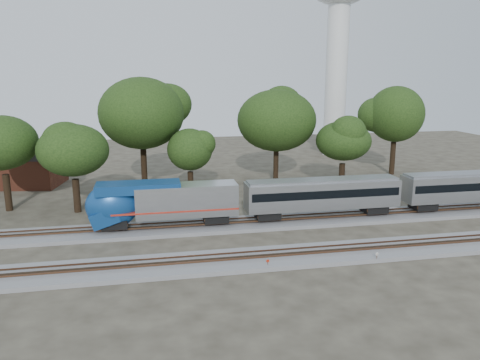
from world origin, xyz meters
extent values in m
plane|color=#383328|center=(0.00, 0.00, 0.00)|extent=(160.00, 160.00, 0.00)
cube|color=slate|center=(0.00, 6.00, 0.20)|extent=(160.00, 5.00, 0.40)
cube|color=brown|center=(0.00, 5.28, 0.66)|extent=(160.00, 0.08, 0.15)
cube|color=brown|center=(0.00, 6.72, 0.66)|extent=(160.00, 0.08, 0.15)
cube|color=slate|center=(0.00, -4.00, 0.20)|extent=(160.00, 5.00, 0.40)
cube|color=brown|center=(0.00, -4.72, 0.66)|extent=(160.00, 0.08, 0.15)
cube|color=brown|center=(0.00, -3.28, 0.66)|extent=(160.00, 0.08, 0.15)
cube|color=#B4B7BB|center=(-4.71, 6.00, 3.30)|extent=(10.70, 3.03, 3.33)
ellipsoid|color=navy|center=(-12.38, 6.00, 3.05)|extent=(5.45, 3.15, 4.65)
cube|color=navy|center=(-9.65, 6.00, 4.87)|extent=(8.58, 2.97, 1.01)
cube|color=black|center=(-11.88, 6.00, 4.06)|extent=(0.45, 2.32, 1.32)
cube|color=#A12718|center=(-5.92, 6.00, 2.45)|extent=(13.13, 3.07, 0.18)
cube|color=black|center=(-12.23, 6.00, 1.18)|extent=(2.63, 2.22, 0.91)
cube|color=black|center=(-1.63, 6.00, 1.18)|extent=(2.63, 2.22, 0.91)
cube|color=#B4B7BB|center=(10.53, 6.00, 3.15)|extent=(17.57, 3.03, 3.03)
cube|color=black|center=(10.53, 6.00, 3.46)|extent=(16.96, 3.08, 0.91)
cube|color=gray|center=(10.53, 6.00, 4.72)|extent=(17.17, 2.42, 0.35)
cube|color=black|center=(4.17, 6.00, 1.18)|extent=(2.63, 2.22, 0.91)
cube|color=black|center=(16.90, 6.00, 1.18)|extent=(2.63, 2.22, 0.91)
cube|color=#B4B7BB|center=(29.51, 6.00, 3.15)|extent=(17.57, 3.03, 3.03)
cube|color=black|center=(29.51, 6.00, 3.46)|extent=(16.96, 3.08, 0.91)
cube|color=gray|center=(29.51, 6.00, 4.72)|extent=(17.17, 2.42, 0.35)
cube|color=black|center=(23.15, 6.00, 1.18)|extent=(2.63, 2.22, 0.91)
cylinder|color=#512D19|center=(1.18, -5.86, 0.39)|extent=(0.05, 0.05, 0.79)
cylinder|color=#AC200C|center=(1.18, -5.86, 0.74)|extent=(0.28, 0.04, 0.28)
cylinder|color=#512D19|center=(10.98, -6.39, 0.43)|extent=(0.06, 0.06, 0.87)
cylinder|color=silver|center=(10.98, -6.39, 0.82)|extent=(0.30, 0.13, 0.31)
cube|color=#512D19|center=(8.03, -5.41, 0.15)|extent=(0.54, 0.38, 0.30)
cylinder|color=silver|center=(28.75, 47.66, 14.92)|extent=(4.26, 4.26, 29.84)
cone|color=silver|center=(28.75, 47.66, 2.13)|extent=(6.82, 6.82, 4.26)
cube|color=brown|center=(-27.05, 31.07, 2.15)|extent=(11.90, 9.27, 4.31)
cube|color=black|center=(-27.05, 31.07, 4.79)|extent=(12.13, 9.50, 0.97)
cylinder|color=black|center=(-25.50, 17.25, 2.26)|extent=(0.70, 0.70, 4.52)
ellipsoid|color=black|center=(-25.50, 17.25, 8.40)|extent=(8.53, 8.53, 7.25)
cylinder|color=black|center=(-17.20, 15.05, 2.04)|extent=(0.70, 0.70, 4.07)
ellipsoid|color=black|center=(-17.20, 15.05, 7.56)|extent=(7.68, 7.68, 6.53)
cylinder|color=black|center=(-9.22, 24.23, 2.97)|extent=(0.70, 0.70, 5.94)
ellipsoid|color=black|center=(-9.22, 24.23, 11.03)|extent=(11.20, 11.20, 9.52)
cylinder|color=black|center=(-3.11, 19.29, 1.76)|extent=(0.70, 0.70, 3.52)
ellipsoid|color=black|center=(-3.11, 19.29, 6.55)|extent=(6.65, 6.65, 5.65)
cylinder|color=black|center=(10.22, 24.66, 2.59)|extent=(0.70, 0.70, 5.18)
ellipsoid|color=black|center=(10.22, 24.66, 9.62)|extent=(9.77, 9.77, 8.30)
cylinder|color=black|center=(18.54, 19.33, 1.92)|extent=(0.70, 0.70, 3.83)
ellipsoid|color=black|center=(18.54, 19.33, 7.12)|extent=(7.23, 7.23, 6.15)
cylinder|color=black|center=(31.06, 27.80, 2.68)|extent=(0.70, 0.70, 5.36)
ellipsoid|color=black|center=(31.06, 27.80, 9.95)|extent=(10.10, 10.10, 8.59)
camera|label=1|loc=(-8.33, -42.09, 16.40)|focal=35.00mm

